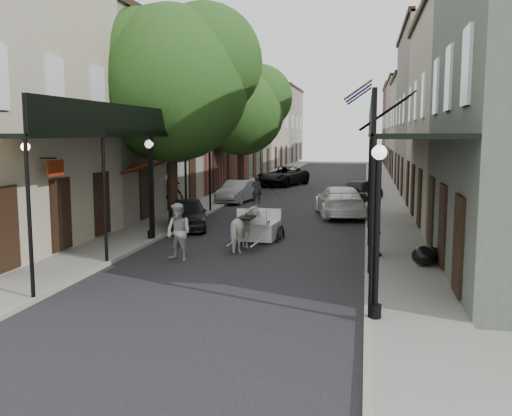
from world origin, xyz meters
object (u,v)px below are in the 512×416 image
at_px(tree_near, 181,77).
at_px(pedestrian_walking, 179,232).
at_px(car_left_near, 188,214).
at_px(car_right_near, 340,201).
at_px(car_left_mid, 238,192).
at_px(carriage, 262,214).
at_px(horse, 245,229).
at_px(lamppost_right_near, 377,229).
at_px(tree_far, 246,107).
at_px(pedestrian_sidewalk_left, 174,195).
at_px(car_right_far, 361,190).
at_px(car_left_far, 282,176).
at_px(lamppost_left, 150,188).
at_px(pedestrian_sidewalk_right, 376,232).
at_px(lamppost_right_far, 371,170).

relative_size(tree_near, pedestrian_walking, 5.18).
bearing_deg(car_left_near, car_right_near, 22.46).
distance_m(tree_near, pedestrian_walking, 9.32).
bearing_deg(car_left_mid, pedestrian_walking, -75.63).
bearing_deg(car_left_near, pedestrian_walking, -91.53).
bearing_deg(car_right_near, carriage, 57.93).
bearing_deg(tree_near, horse, -52.75).
bearing_deg(lamppost_right_near, carriage, 114.02).
distance_m(lamppost_right_near, carriage, 10.26).
distance_m(tree_far, pedestrian_sidewalk_left, 11.76).
bearing_deg(tree_far, car_right_far, -23.14).
bearing_deg(car_left_far, car_left_near, -74.09).
bearing_deg(tree_near, lamppost_left, -88.66).
bearing_deg(tree_far, pedestrian_sidewalk_right, -66.84).
relative_size(tree_near, car_left_mid, 2.44).
bearing_deg(pedestrian_walking, lamppost_right_near, -15.70).
relative_size(carriage, pedestrian_sidewalk_left, 1.57).
xyz_separation_m(car_left_near, car_left_far, (1.00, 21.03, 0.10)).
bearing_deg(tree_far, car_right_near, -56.08).
xyz_separation_m(tree_near, pedestrian_walking, (2.20, -7.15, -5.56)).
xyz_separation_m(pedestrian_sidewalk_right, car_left_far, (-6.80, 25.56, -0.14)).
bearing_deg(pedestrian_sidewalk_right, pedestrian_walking, 92.28).
distance_m(lamppost_right_near, lamppost_right_far, 20.00).
relative_size(pedestrian_walking, pedestrian_sidewalk_right, 1.18).
xyz_separation_m(pedestrian_sidewalk_left, car_left_far, (3.20, 16.39, -0.16)).
distance_m(car_left_near, car_right_near, 7.98).
relative_size(lamppost_right_near, car_left_mid, 0.94).
height_order(horse, car_left_mid, horse).
height_order(tree_near, carriage, tree_near).
height_order(car_left_far, car_right_far, car_left_far).
bearing_deg(tree_near, lamppost_right_near, -55.73).
distance_m(pedestrian_sidewalk_right, car_left_near, 9.02).
relative_size(pedestrian_sidewalk_left, car_right_far, 0.41).
xyz_separation_m(tree_near, car_left_mid, (0.60, 8.44, -5.84)).
bearing_deg(car_right_far, pedestrian_walking, 94.65).
relative_size(tree_near, lamppost_right_far, 2.60).
bearing_deg(pedestrian_sidewalk_left, tree_near, 70.78).
relative_size(lamppost_left, car_left_far, 0.67).
distance_m(lamppost_right_far, pedestrian_sidewalk_right, 13.61).
relative_size(tree_far, car_right_far, 2.17).
height_order(horse, car_right_near, horse).
bearing_deg(pedestrian_walking, car_left_far, 115.06).
distance_m(pedestrian_sidewalk_right, car_right_near, 9.69).
relative_size(pedestrian_walking, car_left_mid, 0.47).
bearing_deg(lamppost_right_far, pedestrian_sidewalk_left, -156.08).
bearing_deg(lamppost_right_near, lamppost_right_far, 90.00).
bearing_deg(lamppost_right_near, car_left_mid, 110.48).
bearing_deg(tree_far, lamppost_left, -89.54).
bearing_deg(tree_near, pedestrian_sidewalk_right, -34.35).
height_order(carriage, pedestrian_walking, carriage).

